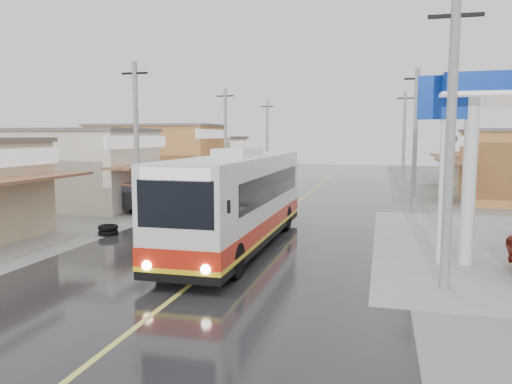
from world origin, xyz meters
TOP-DOWN VIEW (x-y plane):
  - ground at (0.00, 0.00)m, footprint 120.00×120.00m
  - road at (0.00, 15.00)m, footprint 12.00×90.00m
  - centre_line at (0.00, 15.00)m, footprint 0.15×90.00m
  - shopfronts_left at (-13.00, 18.00)m, footprint 11.00×44.00m
  - utility_poles_left at (-7.00, 16.00)m, footprint 1.60×50.00m
  - utility_poles_right at (7.00, 15.00)m, footprint 1.60×36.00m
  - coach_bus at (-0.03, 3.80)m, footprint 2.87×12.14m
  - second_bus at (-5.03, 17.54)m, footprint 2.32×8.53m
  - cyclist at (-2.90, 9.92)m, footprint 1.28×2.07m
  - tricycle_near at (-7.93, 10.88)m, footprint 1.80×2.39m
  - tricycle_far at (-8.68, 11.74)m, footprint 1.56×1.99m
  - tyre_stack at (-6.16, 4.61)m, footprint 0.87×0.87m

SIDE VIEW (x-z plane):
  - ground at x=0.00m, z-range 0.00..0.00m
  - shopfronts_left at x=-13.00m, z-range -2.60..2.60m
  - utility_poles_left at x=-7.00m, z-range -4.00..4.00m
  - utility_poles_right at x=7.00m, z-range -4.00..4.00m
  - road at x=0.00m, z-range 0.00..0.02m
  - centre_line at x=0.00m, z-range 0.02..0.03m
  - tyre_stack at x=-6.16m, z-range 0.00..0.45m
  - cyclist at x=-2.90m, z-range -0.36..1.75m
  - tricycle_far at x=-8.68m, z-range 0.11..1.63m
  - tricycle_near at x=-7.93m, z-range 0.12..1.77m
  - second_bus at x=-5.03m, z-range 0.11..2.94m
  - coach_bus at x=-0.03m, z-range -0.07..3.72m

